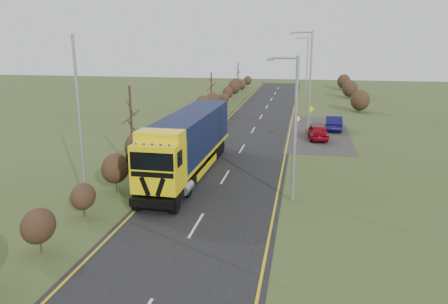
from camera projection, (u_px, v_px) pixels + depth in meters
name	position (u px, v px, depth m)	size (l,w,h in m)	color
ground	(213.00, 198.00, 25.62)	(160.00, 160.00, 0.00)	#39481F
road	(238.00, 155.00, 35.14)	(8.00, 120.00, 0.02)	black
layby	(318.00, 132.00, 43.51)	(6.00, 18.00, 0.02)	#312F2B
lane_markings	(238.00, 155.00, 34.84)	(7.52, 116.00, 0.01)	gold
hedgerow	(158.00, 138.00, 33.79)	(2.24, 102.04, 6.05)	black
lorry	(189.00, 140.00, 29.52)	(2.97, 15.28, 4.25)	black
car_red_hatchback	(317.00, 132.00, 40.44)	(1.68, 4.19, 1.43)	maroon
car_blue_sedan	(334.00, 123.00, 44.66)	(1.55, 4.46, 1.47)	#0D0B3C
streetlight_near	(294.00, 124.00, 24.12)	(1.75, 0.18, 8.19)	gray
streetlight_mid	(309.00, 80.00, 39.44)	(2.08, 0.20, 9.80)	gray
streetlight_far	(306.00, 64.00, 68.51)	(2.00, 0.19, 9.41)	gray
left_pole	(80.00, 123.00, 23.52)	(0.16, 0.16, 9.31)	gray
speed_sign	(297.00, 123.00, 39.22)	(0.68, 0.10, 2.46)	gray
warning_board	(311.00, 113.00, 48.04)	(0.75, 0.11, 1.96)	gray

